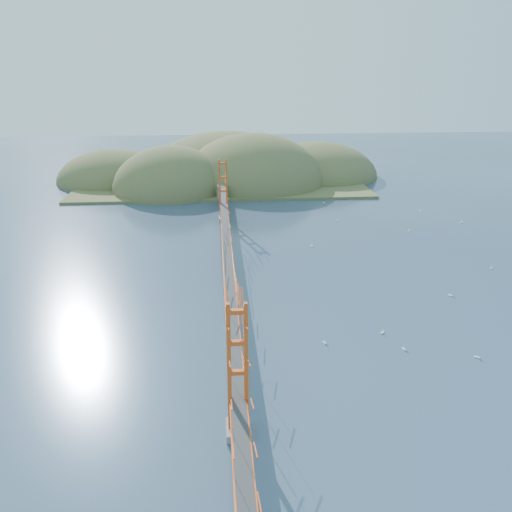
{
  "coord_description": "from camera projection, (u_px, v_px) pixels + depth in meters",
  "views": [
    {
      "loc": [
        -1.19,
        -62.59,
        27.76
      ],
      "look_at": [
        3.81,
        0.0,
        3.86
      ],
      "focal_mm": 35.0,
      "sensor_mm": 36.0,
      "label": 1
    }
  ],
  "objects": [
    {
      "name": "ground",
      "position": [
        228.0,
        283.0,
        68.28
      ],
      "size": [
        320.0,
        320.0,
        0.0
      ],
      "primitive_type": "plane",
      "color": "#2D405A",
      "rests_on": "ground"
    },
    {
      "name": "bridge",
      "position": [
        227.0,
        234.0,
        65.95
      ],
      "size": [
        2.2,
        94.4,
        12.0
      ],
      "color": "gray",
      "rests_on": "ground"
    },
    {
      "name": "far_headlands",
      "position": [
        230.0,
        178.0,
        132.27
      ],
      "size": [
        84.0,
        58.0,
        25.0
      ],
      "color": "brown",
      "rests_on": "ground"
    },
    {
      "name": "sailboat_17",
      "position": [
        461.0,
        222.0,
        94.49
      ],
      "size": [
        0.63,
        0.52,
        0.73
      ],
      "color": "white",
      "rests_on": "ground"
    },
    {
      "name": "sailboat_15",
      "position": [
        421.0,
        210.0,
        102.41
      ],
      "size": [
        0.42,
        0.51,
        0.6
      ],
      "color": "white",
      "rests_on": "ground"
    },
    {
      "name": "sailboat_16",
      "position": [
        312.0,
        246.0,
        82.11
      ],
      "size": [
        0.69,
        0.69,
        0.72
      ],
      "color": "white",
      "rests_on": "ground"
    },
    {
      "name": "sailboat_1",
      "position": [
        451.0,
        295.0,
        64.42
      ],
      "size": [
        0.68,
        0.68,
        0.71
      ],
      "color": "white",
      "rests_on": "ground"
    },
    {
      "name": "sailboat_7",
      "position": [
        337.0,
        220.0,
        95.65
      ],
      "size": [
        0.58,
        0.55,
        0.66
      ],
      "color": "white",
      "rests_on": "ground"
    },
    {
      "name": "sailboat_8",
      "position": [
        409.0,
        231.0,
        89.64
      ],
      "size": [
        0.52,
        0.48,
        0.58
      ],
      "color": "white",
      "rests_on": "ground"
    },
    {
      "name": "sailboat_4",
      "position": [
        491.0,
        268.0,
        73.12
      ],
      "size": [
        0.59,
        0.59,
        0.63
      ],
      "color": "white",
      "rests_on": "ground"
    },
    {
      "name": "sailboat_12",
      "position": [
        324.0,
        202.0,
        108.58
      ],
      "size": [
        0.51,
        0.46,
        0.58
      ],
      "color": "white",
      "rests_on": "ground"
    },
    {
      "name": "sailboat_6",
      "position": [
        477.0,
        356.0,
        50.72
      ],
      "size": [
        0.65,
        0.65,
        0.69
      ],
      "color": "white",
      "rests_on": "ground"
    },
    {
      "name": "sailboat_14",
      "position": [
        382.0,
        332.0,
        55.4
      ],
      "size": [
        0.67,
        0.67,
        0.7
      ],
      "color": "white",
      "rests_on": "ground"
    },
    {
      "name": "sailboat_10",
      "position": [
        324.0,
        342.0,
        53.42
      ],
      "size": [
        0.56,
        0.56,
        0.63
      ],
      "color": "white",
      "rests_on": "ground"
    },
    {
      "name": "sailboat_0",
      "position": [
        404.0,
        348.0,
        52.22
      ],
      "size": [
        0.52,
        0.55,
        0.62
      ],
      "color": "white",
      "rests_on": "ground"
    }
  ]
}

